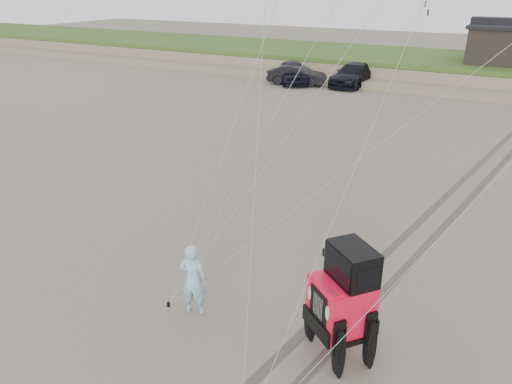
# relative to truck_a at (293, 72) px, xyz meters

# --- Properties ---
(ground) EXTENTS (160.00, 160.00, 0.00)m
(ground) POSITION_rel_truck_a_xyz_m (13.08, -29.62, -0.87)
(ground) COLOR #6B6054
(ground) RESTS_ON ground
(dune_ridge) EXTENTS (160.00, 14.25, 1.73)m
(dune_ridge) POSITION_rel_truck_a_xyz_m (13.08, 7.88, -0.05)
(dune_ridge) COLOR #7A6B54
(dune_ridge) RESTS_ON ground
(truck_a) EXTENTS (4.48, 5.39, 1.73)m
(truck_a) POSITION_rel_truck_a_xyz_m (0.00, 0.00, 0.00)
(truck_a) COLOR black
(truck_a) RESTS_ON ground
(truck_b) EXTENTS (4.83, 2.42, 1.52)m
(truck_b) POSITION_rel_truck_a_xyz_m (0.57, -0.46, -0.11)
(truck_b) COLOR black
(truck_b) RESTS_ON ground
(truck_c) EXTENTS (2.55, 5.91, 1.70)m
(truck_c) POSITION_rel_truck_a_xyz_m (4.59, 1.45, -0.02)
(truck_c) COLOR black
(truck_c) RESTS_ON ground
(jeep) EXTENTS (5.42, 5.93, 2.10)m
(jeep) POSITION_rel_truck_a_xyz_m (14.70, -28.37, 0.18)
(jeep) COLOR #FC1131
(jeep) RESTS_ON ground
(man) EXTENTS (0.79, 0.63, 1.89)m
(man) POSITION_rel_truck_a_xyz_m (11.05, -28.71, 0.08)
(man) COLOR #85B3CF
(man) RESTS_ON ground
(stake_main) EXTENTS (0.08, 0.08, 0.12)m
(stake_main) POSITION_rel_truck_a_xyz_m (10.34, -28.87, -0.81)
(stake_main) COLOR black
(stake_main) RESTS_ON ground
(tire_tracks) EXTENTS (5.22, 29.74, 0.01)m
(tire_tracks) POSITION_rel_truck_a_xyz_m (15.08, -21.62, -0.86)
(tire_tracks) COLOR #4C443D
(tire_tracks) RESTS_ON ground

